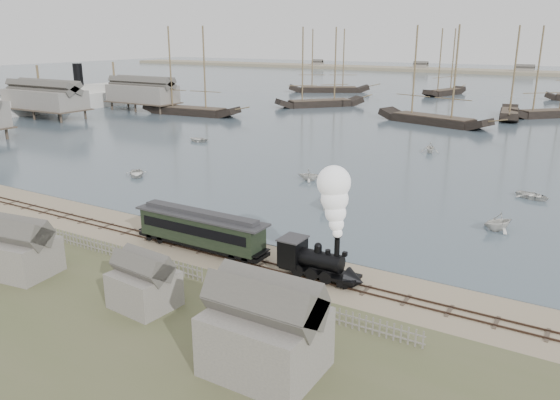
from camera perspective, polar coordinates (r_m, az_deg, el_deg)
The scene contains 28 objects.
ground at distance 48.52m, azimuth -5.60°, elevation -4.73°, with size 600.00×600.00×0.00m, color tan.
harbor_water at distance 208.58m, azimuth 23.87°, elevation 10.53°, with size 600.00×336.00×0.06m, color #445661.
rail_track at distance 47.04m, azimuth -7.06°, elevation -5.44°, with size 120.00×1.80×0.16m.
picket_fence_west at distance 47.90m, azimuth -16.96°, elevation -5.71°, with size 19.00×0.10×1.20m, color slate, non-canonical shape.
picket_fence_east at distance 36.69m, azimuth 3.38°, elevation -12.16°, with size 15.00×0.10×1.20m, color slate, non-canonical shape.
shed_left at distance 47.23m, azimuth -25.25°, elevation -6.97°, with size 5.00×4.00×4.10m, color slate, non-canonical shape.
shed_mid at distance 39.10m, azimuth -13.86°, elevation -10.72°, with size 4.00×3.50×3.60m, color slate, non-canonical shape.
shed_right at distance 31.66m, azimuth -1.53°, elevation -17.29°, with size 6.00×5.00×5.10m, color slate, non-canonical shape.
western_wharf at distance 128.93m, azimuth -22.75°, elevation 9.43°, with size 36.00×56.00×8.00m, color slate, non-canonical shape.
far_spit at distance 287.88m, azimuth 26.15°, elevation 11.60°, with size 500.00×20.00×1.80m, color tan.
locomotive at distance 40.18m, azimuth 5.16°, elevation -3.35°, with size 6.84×2.55×8.53m.
passenger_coach at distance 47.05m, azimuth -8.27°, elevation -2.98°, with size 12.70×2.45×3.08m.
beached_dinghy at distance 53.29m, azimuth -12.30°, elevation -2.57°, with size 4.11×2.93×0.85m, color silver.
steamship at distance 150.09m, azimuth -20.24°, elevation 11.14°, with size 50.36×8.39×11.02m, color silver, non-canonical shape.
rowboat_0 at distance 73.90m, azimuth -14.77°, elevation 2.71°, with size 3.82×2.72×0.79m, color silver.
rowboat_1 at distance 69.37m, azimuth 3.10°, elevation 2.66°, with size 2.89×2.49×1.52m, color silver.
rowboat_2 at distance 58.67m, azimuth 5.20°, elevation -0.08°, with size 3.72×1.40×1.44m, color silver.
rowboat_3 at distance 67.86m, azimuth 24.92°, elevation 0.44°, with size 3.75×2.68×0.78m, color silver.
rowboat_4 at distance 55.45m, azimuth 21.84°, elevation -2.09°, with size 3.34×2.88×1.76m, color silver.
rowboat_6 at distance 96.64m, azimuth -8.59°, elevation 6.30°, with size 3.71×2.65×0.77m, color silver.
rowboat_7 at distance 89.16m, azimuth 15.40°, elevation 5.30°, with size 3.16×2.73×1.67m, color silver.
schooner_0 at distance 129.55m, azimuth -9.51°, elevation 13.18°, with size 24.54×5.66×20.00m, color black, non-canonical shape.
schooner_1 at distance 143.47m, azimuth 4.28°, elevation 13.69°, with size 23.22×5.36×20.00m, color black, non-canonical shape.
schooner_2 at distance 118.23m, azimuth 16.01°, elevation 12.45°, with size 24.84×5.73×20.00m, color black, non-canonical shape.
schooner_3 at distance 137.26m, azimuth 26.63°, elevation 11.87°, with size 18.19×4.20×20.00m, color black, non-canonical shape.
schooner_6 at distance 181.66m, azimuth 5.19°, elevation 14.31°, with size 26.00×6.00×20.00m, color black, non-canonical shape.
schooner_7 at distance 178.99m, azimuth 17.07°, elevation 13.63°, with size 19.28×4.45×20.00m, color black, non-canonical shape.
schooner_10 at distance 132.50m, azimuth 23.29°, elevation 12.15°, with size 18.54×4.28×20.00m, color black, non-canonical shape.
Camera 1 is at (27.22, -36.04, 17.74)m, focal length 35.00 mm.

